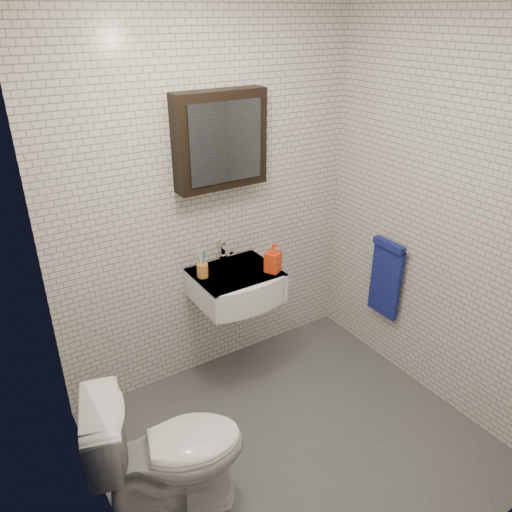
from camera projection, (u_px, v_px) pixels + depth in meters
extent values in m
cube|color=#484A50|center=(294.00, 443.00, 3.10)|extent=(2.20, 2.00, 0.01)
cube|color=silver|center=(210.00, 207.00, 3.31)|extent=(2.20, 0.02, 2.50)
cube|color=silver|center=(471.00, 373.00, 1.79)|extent=(2.20, 0.02, 2.50)
cube|color=silver|center=(86.00, 332.00, 2.02)|extent=(0.02, 2.00, 2.50)
cube|color=silver|center=(444.00, 221.00, 3.08)|extent=(0.02, 2.00, 2.50)
cube|color=white|center=(236.00, 285.00, 3.38)|extent=(0.55, 0.45, 0.20)
cylinder|color=silver|center=(234.00, 272.00, 3.36)|extent=(0.31, 0.31, 0.02)
cylinder|color=silver|center=(234.00, 271.00, 3.35)|extent=(0.04, 0.04, 0.01)
cube|color=white|center=(235.00, 272.00, 3.34)|extent=(0.55, 0.45, 0.01)
cylinder|color=silver|center=(223.00, 258.00, 3.45)|extent=(0.06, 0.06, 0.06)
cylinder|color=silver|center=(223.00, 250.00, 3.42)|extent=(0.03, 0.03, 0.08)
cylinder|color=silver|center=(227.00, 250.00, 3.36)|extent=(0.02, 0.12, 0.02)
cube|color=silver|center=(220.00, 242.00, 3.42)|extent=(0.02, 0.09, 0.01)
cube|color=black|center=(220.00, 140.00, 3.08)|extent=(0.60, 0.14, 0.60)
cube|color=#3F444C|center=(226.00, 143.00, 3.02)|extent=(0.49, 0.01, 0.49)
cylinder|color=silver|center=(391.00, 246.00, 3.46)|extent=(0.02, 0.30, 0.02)
cylinder|color=silver|center=(380.00, 239.00, 3.57)|extent=(0.04, 0.02, 0.02)
cylinder|color=silver|center=(408.00, 252.00, 3.37)|extent=(0.04, 0.02, 0.02)
cube|color=navy|center=(385.00, 281.00, 3.57)|extent=(0.03, 0.26, 0.54)
cube|color=navy|center=(389.00, 245.00, 3.44)|extent=(0.05, 0.26, 0.05)
cylinder|color=#CC7933|center=(203.00, 270.00, 3.25)|extent=(0.08, 0.08, 0.09)
cylinder|color=white|center=(201.00, 263.00, 3.21)|extent=(0.02, 0.03, 0.17)
cylinder|color=#3B89BE|center=(204.00, 263.00, 3.23)|extent=(0.01, 0.02, 0.16)
cylinder|color=white|center=(200.00, 261.00, 3.23)|extent=(0.02, 0.03, 0.18)
cylinder|color=#3B89BE|center=(204.00, 262.00, 3.24)|extent=(0.02, 0.04, 0.16)
imported|color=#FF611A|center=(273.00, 257.00, 3.30)|extent=(0.13, 0.13, 0.21)
imported|color=white|center=(169.00, 451.00, 2.56)|extent=(0.86, 0.64, 0.79)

